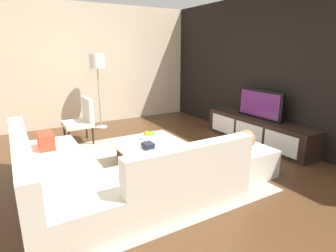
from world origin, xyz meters
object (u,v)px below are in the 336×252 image
Objects in this scene: media_console at (257,131)px; book_stack at (148,146)px; television at (260,104)px; decorative_ball at (246,139)px; ottoman at (244,161)px; coffee_table at (149,154)px; sectional_couch at (101,179)px; accent_chair_near at (82,118)px; fruit_bowl at (149,135)px; floor_lamp at (97,65)px.

media_console reaches higher than book_stack.
media_console is 10.91× the size of book_stack.
television is 3.82× the size of decorative_ball.
coffee_table is at bearing -131.74° from ottoman.
media_console is 2.40× the size of coffee_table.
sectional_couch is (0.53, -3.25, 0.03)m from media_console.
accent_chair_near is (-1.78, -2.89, 0.24)m from media_console.
sectional_couch is at bearing -80.79° from television.
television is 2.37m from coffee_table.
coffee_table is (-0.10, -2.30, -0.57)m from television.
media_console reaches higher than ottoman.
fruit_bowl is at bearing 24.81° from accent_chair_near.
floor_lamp reaches higher than coffee_table.
coffee_table is 4.56× the size of book_stack.
television is 2.24m from fruit_bowl.
book_stack reaches higher than coffee_table.
media_console is at bearing 125.24° from decorative_ball.
fruit_bowl reaches higher than book_stack.
decorative_ball is at bearing 40.68° from fruit_bowl.
decorative_ball is at bearing 16.98° from floor_lamp.
floor_lamp reaches higher than sectional_couch.
television reaches higher than coffee_table.
television reaches higher than accent_chair_near.
book_stack is at bearing -28.28° from fruit_bowl.
coffee_table is at bearing -92.49° from media_console.
floor_lamp is at bearing -138.96° from television.
book_stack is at bearing 115.92° from sectional_couch.
book_stack is at bearing -121.85° from ottoman.
accent_chair_near is (-2.31, 0.36, 0.21)m from sectional_couch.
television is at bearing 125.23° from decorative_ball.
television reaches higher than media_console.
coffee_table is 1.48m from decorative_ball.
accent_chair_near is 3.26× the size of decorative_ball.
television is 4.77× the size of book_stack.
television reaches higher than sectional_couch.
sectional_couch is at bearing -52.57° from fruit_bowl.
book_stack is (1.90, 0.48, -0.07)m from accent_chair_near.
sectional_couch is 2.50× the size of coffee_table.
ottoman is at bearing -54.77° from television.
decorative_ball is (1.14, 0.98, 0.10)m from fruit_bowl.
decorative_ball is (0.96, 1.08, 0.33)m from coffee_table.
accent_chair_near is 3.11× the size of fruit_bowl.
sectional_couch reaches higher than media_console.
floor_lamp reaches higher than ottoman.
coffee_table is at bearing 152.33° from book_stack.
decorative_ball reaches higher than book_stack.
sectional_couch reaches higher than book_stack.
ottoman is (0.86, -1.22, -0.05)m from media_console.
sectional_couch is 1.44× the size of floor_lamp.
book_stack is (0.12, -2.41, -0.35)m from television.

